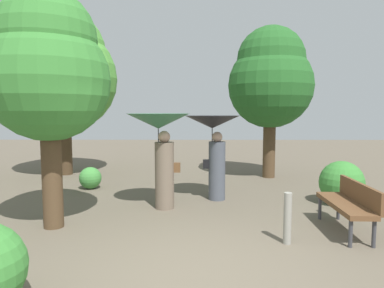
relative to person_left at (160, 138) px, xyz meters
name	(u,v)px	position (x,y,z in m)	size (l,w,h in m)	color
ground_plane	(190,274)	(0.64, -2.90, -1.47)	(40.00, 40.00, 0.00)	brown
person_left	(160,138)	(0.00, 0.00, 0.00)	(1.28, 1.28, 1.96)	#6B5B4C
person_right	(214,137)	(1.13, 0.71, -0.05)	(1.23, 1.23, 1.91)	#474C56
park_bench	(350,202)	(3.27, -1.39, -0.96)	(0.53, 1.51, 0.83)	#38383D
tree_near_left	(48,68)	(-1.75, -1.18, 1.25)	(2.05, 2.05, 4.02)	#4C3823
tree_near_right	(271,78)	(2.96, 3.38, 1.52)	(2.52, 2.52, 4.51)	#4C3823
tree_mid_left	(63,70)	(-3.39, 3.82, 1.81)	(3.31, 3.31, 5.16)	#42301E
bush_path_left	(90,178)	(-2.00, 1.79, -1.19)	(0.57, 0.57, 0.57)	#428C3D
bush_behind_bench	(342,183)	(3.88, 0.34, -1.00)	(0.94, 0.94, 0.94)	#387F33
path_marker_post	(288,218)	(2.10, -1.91, -1.08)	(0.12, 0.12, 0.79)	gray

